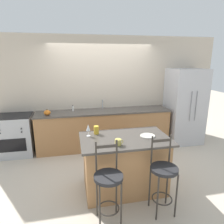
{
  "coord_description": "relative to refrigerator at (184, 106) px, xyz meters",
  "views": [
    {
      "loc": [
        -0.75,
        -4.25,
        2.15
      ],
      "look_at": [
        0.02,
        -0.5,
        1.13
      ],
      "focal_mm": 32.0,
      "sensor_mm": 36.0,
      "label": 1
    }
  ],
  "objects": [
    {
      "name": "bar_stool_far",
      "position": [
        -1.66,
        -2.3,
        -0.37
      ],
      "size": [
        0.38,
        0.38,
        1.13
      ],
      "color": "#332D28",
      "rests_on": "ground_plane"
    },
    {
      "name": "wall_back",
      "position": [
        -2.1,
        0.4,
        0.39
      ],
      "size": [
        6.0,
        0.07,
        2.7
      ],
      "color": "beige",
      "rests_on": "ground_plane"
    },
    {
      "name": "tumbler_cup",
      "position": [
        -2.48,
        -1.41,
        0.04
      ],
      "size": [
        0.08,
        0.08,
        0.14
      ],
      "color": "gold",
      "rests_on": "kitchen_island"
    },
    {
      "name": "oven_range",
      "position": [
        -4.15,
        0.06,
        -0.49
      ],
      "size": [
        0.76,
        0.64,
        0.94
      ],
      "color": "#ADAFB5",
      "rests_on": "ground_plane"
    },
    {
      "name": "dinner_plate",
      "position": [
        -1.67,
        -1.69,
        -0.02
      ],
      "size": [
        0.24,
        0.24,
        0.02
      ],
      "color": "beige",
      "rests_on": "kitchen_island"
    },
    {
      "name": "soap_bottle",
      "position": [
        -2.84,
        0.19,
        0.04
      ],
      "size": [
        0.05,
        0.05,
        0.14
      ],
      "color": "silver",
      "rests_on": "back_counter"
    },
    {
      "name": "refrigerator",
      "position": [
        0.0,
        0.0,
        0.0
      ],
      "size": [
        0.87,
        0.78,
        1.92
      ],
      "color": "#BCBCC1",
      "rests_on": "ground_plane"
    },
    {
      "name": "coffee_mug",
      "position": [
        -2.22,
        -1.93,
        0.02
      ],
      "size": [
        0.13,
        0.1,
        0.09
      ],
      "color": "#C1B251",
      "rests_on": "kitchen_island"
    },
    {
      "name": "ground_plane",
      "position": [
        -2.1,
        -0.3,
        -0.96
      ],
      "size": [
        18.0,
        18.0,
        0.0
      ],
      "primitive_type": "plane",
      "color": "beige"
    },
    {
      "name": "back_counter",
      "position": [
        -2.1,
        0.07,
        -0.49
      ],
      "size": [
        3.22,
        0.68,
        0.94
      ],
      "color": "#A87547",
      "rests_on": "ground_plane"
    },
    {
      "name": "bar_stool_near",
      "position": [
        -2.44,
        -2.33,
        -0.37
      ],
      "size": [
        0.38,
        0.38,
        1.13
      ],
      "color": "#332D28",
      "rests_on": "ground_plane"
    },
    {
      "name": "kitchen_island",
      "position": [
        -2.05,
        -1.68,
        -0.49
      ],
      "size": [
        1.43,
        0.87,
        0.93
      ],
      "color": "#A87547",
      "rests_on": "ground_plane"
    },
    {
      "name": "wine_glass",
      "position": [
        -2.61,
        -1.48,
        0.11
      ],
      "size": [
        0.07,
        0.07,
        0.2
      ],
      "color": "white",
      "rests_on": "kitchen_island"
    },
    {
      "name": "sink_faucet",
      "position": [
        -2.1,
        0.28,
        0.12
      ],
      "size": [
        0.02,
        0.13,
        0.22
      ],
      "color": "#ADAFB5",
      "rests_on": "back_counter"
    },
    {
      "name": "pumpkin_decoration",
      "position": [
        -3.4,
        -0.08,
        0.04
      ],
      "size": [
        0.15,
        0.15,
        0.14
      ],
      "color": "orange",
      "rests_on": "back_counter"
    }
  ]
}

